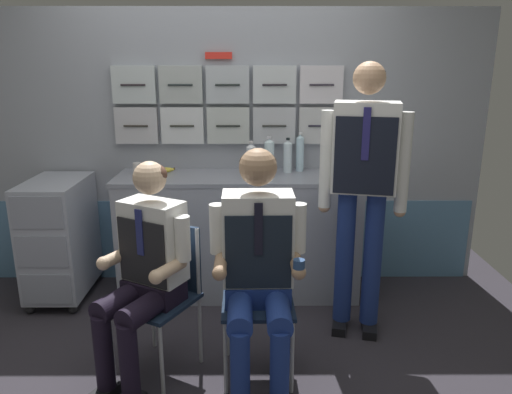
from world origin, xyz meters
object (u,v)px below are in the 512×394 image
at_px(folding_chair_left, 165,281).
at_px(water_bottle_clear, 251,162).
at_px(folding_chair_right, 257,282).
at_px(crew_member_right, 258,259).
at_px(crew_member_standing, 363,176).
at_px(snack_banana, 164,170).
at_px(crew_member_left, 144,266).
at_px(coffee_cup_spare, 247,170).
at_px(service_trolley, 60,236).

distance_m(folding_chair_left, water_bottle_clear, 1.10).
distance_m(folding_chair_right, crew_member_right, 0.26).
relative_size(crew_member_right, water_bottle_clear, 4.76).
bearing_deg(water_bottle_clear, folding_chair_left, -121.46).
bearing_deg(crew_member_standing, folding_chair_right, -149.28).
distance_m(water_bottle_clear, snack_banana, 0.72).
xyz_separation_m(crew_member_left, coffee_cup_spare, (0.55, 1.16, 0.28)).
bearing_deg(crew_member_standing, water_bottle_clear, 147.96).
bearing_deg(snack_banana, crew_member_standing, -25.92).
xyz_separation_m(folding_chair_left, coffee_cup_spare, (0.47, 1.01, 0.44)).
height_order(service_trolley, folding_chair_right, service_trolley).
height_order(folding_chair_right, crew_member_right, crew_member_right).
bearing_deg(crew_member_right, folding_chair_left, 161.75).
relative_size(crew_member_left, folding_chair_right, 1.46).
bearing_deg(water_bottle_clear, crew_member_left, -121.05).
distance_m(crew_member_left, folding_chair_right, 0.65).
xyz_separation_m(crew_member_left, crew_member_standing, (1.28, 0.52, 0.38)).
bearing_deg(crew_member_left, crew_member_right, -3.34).
bearing_deg(coffee_cup_spare, crew_member_left, -115.43).
bearing_deg(crew_member_right, service_trolley, 145.13).
bearing_deg(coffee_cup_spare, folding_chair_left, -114.97).
bearing_deg(water_bottle_clear, snack_banana, 161.29).
height_order(folding_chair_left, coffee_cup_spare, coffee_cup_spare).
bearing_deg(snack_banana, folding_chair_left, -80.70).
relative_size(folding_chair_left, folding_chair_right, 1.00).
height_order(crew_member_left, snack_banana, crew_member_left).
distance_m(folding_chair_left, crew_member_standing, 1.37).
xyz_separation_m(folding_chair_right, crew_member_standing, (0.67, 0.40, 0.54)).
distance_m(folding_chair_left, crew_member_right, 0.61).
xyz_separation_m(folding_chair_right, coffee_cup_spare, (-0.07, 1.03, 0.44)).
distance_m(crew_member_right, crew_member_standing, 0.92).
height_order(crew_member_standing, coffee_cup_spare, crew_member_standing).
bearing_deg(water_bottle_clear, crew_member_right, -87.52).
height_order(folding_chair_left, crew_member_left, crew_member_left).
height_order(coffee_cup_spare, snack_banana, coffee_cup_spare).
xyz_separation_m(folding_chair_left, water_bottle_clear, (0.50, 0.82, 0.54)).
height_order(folding_chair_right, water_bottle_clear, water_bottle_clear).
distance_m(folding_chair_left, folding_chair_right, 0.54).
bearing_deg(coffee_cup_spare, service_trolley, -173.70).
bearing_deg(snack_banana, crew_member_left, -85.51).
distance_m(crew_member_left, crew_member_standing, 1.44).
height_order(folding_chair_right, coffee_cup_spare, coffee_cup_spare).
relative_size(crew_member_standing, coffee_cup_spare, 26.83).
height_order(crew_member_left, crew_member_standing, crew_member_standing).
height_order(service_trolley, crew_member_right, crew_member_right).
relative_size(service_trolley, crew_member_right, 0.69).
bearing_deg(snack_banana, coffee_cup_spare, -2.83).
distance_m(coffee_cup_spare, snack_banana, 0.64).
xyz_separation_m(folding_chair_right, water_bottle_clear, (-0.04, 0.84, 0.54)).
xyz_separation_m(service_trolley, water_bottle_clear, (1.44, -0.04, 0.58)).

